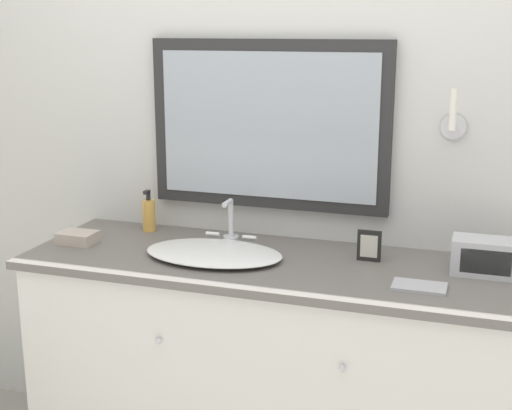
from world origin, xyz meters
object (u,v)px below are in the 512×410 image
at_px(soap_bottle, 149,214).
at_px(appliance_box, 486,257).
at_px(sink_basin, 214,252).
at_px(picture_frame, 369,246).

height_order(soap_bottle, appliance_box, soap_bottle).
relative_size(sink_basin, appliance_box, 2.27).
bearing_deg(soap_bottle, picture_frame, -6.49).
xyz_separation_m(sink_basin, appliance_box, (0.93, 0.11, 0.04)).
distance_m(sink_basin, picture_frame, 0.55).
xyz_separation_m(appliance_box, picture_frame, (-0.39, 0.02, -0.00)).
xyz_separation_m(soap_bottle, appliance_box, (1.31, -0.12, -0.01)).
bearing_deg(soap_bottle, sink_basin, -31.82).
bearing_deg(soap_bottle, appliance_box, -5.30).
xyz_separation_m(sink_basin, picture_frame, (0.54, 0.13, 0.04)).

